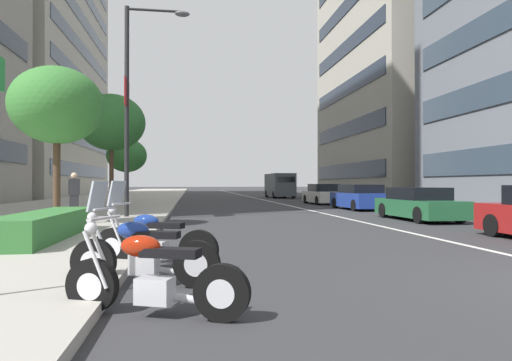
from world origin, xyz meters
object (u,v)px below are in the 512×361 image
object	(u,v)px
car_approaching_light	(419,204)
street_tree_mid_sidewalk	(112,123)
car_lead_in_lane	(359,198)
pedestrian_on_plaza	(74,195)
street_lamp_with_banners	(136,90)
street_tree_near_plaza_corner	(127,156)
motorcycle_by_sign_pole	(153,242)
motorcycle_under_tarp	(142,255)
delivery_van_ahead	(280,185)
motorcycle_mid_row	(153,279)
car_following_behind	(323,195)
street_tree_far_plaza	(57,106)

from	to	relation	value
car_approaching_light	street_tree_mid_sidewalk	bearing A→B (deg)	60.92
car_lead_in_lane	pedestrian_on_plaza	bearing A→B (deg)	112.55
street_lamp_with_banners	street_tree_near_plaza_corner	world-z (taller)	street_lamp_with_banners
motorcycle_by_sign_pole	car_approaching_light	xyz separation A→B (m)	(8.75, -9.61, 0.17)
street_tree_mid_sidewalk	street_lamp_with_banners	bearing A→B (deg)	-161.10
motorcycle_under_tarp	delivery_van_ahead	distance (m)	39.65
motorcycle_mid_row	motorcycle_under_tarp	distance (m)	1.52
motorcycle_by_sign_pole	delivery_van_ahead	xyz separation A→B (m)	(37.12, -9.69, 0.88)
street_lamp_with_banners	pedestrian_on_plaza	bearing A→B (deg)	111.40
motorcycle_under_tarp	street_tree_mid_sidewalk	bearing A→B (deg)	-63.39
motorcycle_under_tarp	car_following_behind	size ratio (longest dim) A/B	0.51
delivery_van_ahead	street_lamp_with_banners	size ratio (longest dim) A/B	0.69
street_tree_near_plaza_corner	pedestrian_on_plaza	size ratio (longest dim) A/B	2.55
car_following_behind	street_lamp_with_banners	world-z (taller)	street_lamp_with_banners
motorcycle_by_sign_pole	street_lamp_with_banners	world-z (taller)	street_lamp_with_banners
car_lead_in_lane	street_tree_far_plaza	size ratio (longest dim) A/B	0.85
motorcycle_mid_row	motorcycle_by_sign_pole	distance (m)	2.82
delivery_van_ahead	street_tree_mid_sidewalk	size ratio (longest dim) A/B	0.98
motorcycle_under_tarp	street_tree_near_plaza_corner	world-z (taller)	street_tree_near_plaza_corner
street_lamp_with_banners	car_lead_in_lane	bearing A→B (deg)	-64.43
pedestrian_on_plaza	delivery_van_ahead	bearing A→B (deg)	138.73
street_tree_near_plaza_corner	pedestrian_on_plaza	distance (m)	13.95
motorcycle_under_tarp	car_following_behind	world-z (taller)	motorcycle_under_tarp
car_lead_in_lane	pedestrian_on_plaza	distance (m)	14.98
motorcycle_under_tarp	street_tree_mid_sidewalk	xyz separation A→B (m)	(17.18, 3.36, 4.15)
motorcycle_under_tarp	car_approaching_light	size ratio (longest dim) A/B	0.48
car_following_behind	street_tree_near_plaza_corner	bearing A→B (deg)	85.12
motorcycle_under_tarp	street_lamp_with_banners	xyz separation A→B (m)	(11.67, 1.48, 4.73)
motorcycle_by_sign_pole	delivery_van_ahead	world-z (taller)	delivery_van_ahead
motorcycle_mid_row	car_approaching_light	xyz separation A→B (m)	(11.56, -9.37, 0.21)
motorcycle_by_sign_pole	street_tree_far_plaza	size ratio (longest dim) A/B	0.43
motorcycle_mid_row	car_following_behind	bearing A→B (deg)	-90.20
motorcycle_mid_row	car_lead_in_lane	xyz separation A→B (m)	(18.64, -9.69, 0.27)
motorcycle_under_tarp	street_tree_far_plaza	xyz separation A→B (m)	(8.45, 3.55, 3.49)
car_lead_in_lane	motorcycle_mid_row	bearing A→B (deg)	150.16
motorcycle_under_tarp	street_tree_mid_sidewalk	size ratio (longest dim) A/B	0.36
motorcycle_mid_row	street_tree_mid_sidewalk	size ratio (longest dim) A/B	0.34
delivery_van_ahead	motorcycle_under_tarp	bearing A→B (deg)	165.04
motorcycle_under_tarp	motorcycle_by_sign_pole	distance (m)	1.31
car_approaching_light	street_tree_near_plaza_corner	size ratio (longest dim) A/B	1.02
car_approaching_light	street_tree_far_plaza	world-z (taller)	street_tree_far_plaza
street_tree_near_plaza_corner	pedestrian_on_plaza	bearing A→B (deg)	-179.88
street_tree_mid_sidewalk	pedestrian_on_plaza	size ratio (longest dim) A/B	3.45
car_lead_in_lane	delivery_van_ahead	world-z (taller)	delivery_van_ahead
pedestrian_on_plaza	street_tree_near_plaza_corner	bearing A→B (deg)	164.67
motorcycle_by_sign_pole	car_following_behind	bearing A→B (deg)	-92.20
car_lead_in_lane	street_tree_far_plaza	world-z (taller)	street_tree_far_plaza
street_tree_far_plaza	street_tree_near_plaza_corner	distance (m)	16.14
motorcycle_under_tarp	street_lamp_with_banners	distance (m)	12.67
street_tree_mid_sidewalk	pedestrian_on_plaza	distance (m)	7.29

